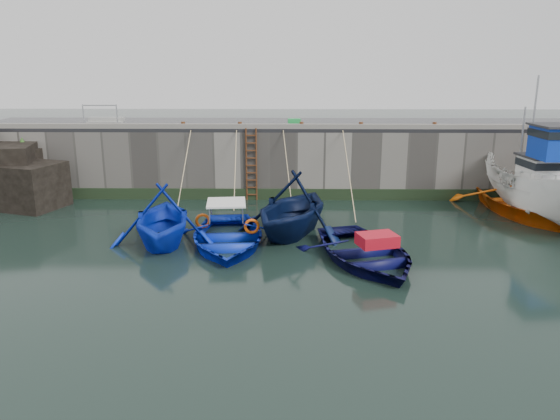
{
  "coord_description": "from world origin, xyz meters",
  "views": [
    {
      "loc": [
        -0.37,
        -13.76,
        5.92
      ],
      "look_at": [
        -0.64,
        3.74,
        1.2
      ],
      "focal_mm": 35.0,
      "sensor_mm": 36.0,
      "label": 1
    }
  ],
  "objects_px": {
    "boat_near_white": "(164,242)",
    "bollard_d": "(361,125)",
    "bollard_b": "(240,125)",
    "boat_far_orange": "(530,201)",
    "fish_crate": "(294,122)",
    "boat_near_navy": "(365,261)",
    "bollard_a": "(183,125)",
    "bollard_c": "(301,125)",
    "boat_near_blacktrim": "(292,233)",
    "boat_far_white": "(541,189)",
    "bollard_e": "(434,125)",
    "boat_near_blue": "(227,244)",
    "ladder": "(251,165)"
  },
  "relations": [
    {
      "from": "boat_near_white",
      "to": "bollard_d",
      "type": "bearing_deg",
      "value": 31.9
    },
    {
      "from": "boat_near_white",
      "to": "bollard_b",
      "type": "distance_m",
      "value": 7.45
    },
    {
      "from": "bollard_b",
      "to": "boat_far_orange",
      "type": "bearing_deg",
      "value": -10.95
    },
    {
      "from": "fish_crate",
      "to": "bollard_b",
      "type": "bearing_deg",
      "value": -160.01
    },
    {
      "from": "boat_near_white",
      "to": "boat_near_navy",
      "type": "relative_size",
      "value": 0.86
    },
    {
      "from": "bollard_a",
      "to": "bollard_c",
      "type": "distance_m",
      "value": 5.2
    },
    {
      "from": "boat_near_blacktrim",
      "to": "bollard_a",
      "type": "relative_size",
      "value": 17.27
    },
    {
      "from": "boat_far_orange",
      "to": "bollard_d",
      "type": "bearing_deg",
      "value": 155.63
    },
    {
      "from": "boat_far_white",
      "to": "bollard_c",
      "type": "bearing_deg",
      "value": 157.55
    },
    {
      "from": "fish_crate",
      "to": "boat_far_white",
      "type": "bearing_deg",
      "value": -27.84
    },
    {
      "from": "fish_crate",
      "to": "bollard_c",
      "type": "relative_size",
      "value": 2.04
    },
    {
      "from": "boat_far_white",
      "to": "bollard_e",
      "type": "relative_size",
      "value": 26.62
    },
    {
      "from": "boat_far_orange",
      "to": "bollard_e",
      "type": "height_order",
      "value": "boat_far_orange"
    },
    {
      "from": "bollard_d",
      "to": "boat_near_blue",
      "type": "bearing_deg",
      "value": -128.71
    },
    {
      "from": "bollard_e",
      "to": "bollard_d",
      "type": "bearing_deg",
      "value": 180.0
    },
    {
      "from": "fish_crate",
      "to": "boat_far_orange",
      "type": "bearing_deg",
      "value": -23.66
    },
    {
      "from": "boat_near_white",
      "to": "bollard_b",
      "type": "xyz_separation_m",
      "value": [
        2.14,
        6.33,
        3.3
      ]
    },
    {
      "from": "boat_near_white",
      "to": "boat_far_orange",
      "type": "bearing_deg",
      "value": 7.32
    },
    {
      "from": "boat_near_blacktrim",
      "to": "boat_far_orange",
      "type": "distance_m",
      "value": 10.19
    },
    {
      "from": "boat_far_orange",
      "to": "boat_near_white",
      "type": "bearing_deg",
      "value": -169.43
    },
    {
      "from": "ladder",
      "to": "boat_near_blacktrim",
      "type": "distance_m",
      "value": 5.49
    },
    {
      "from": "ladder",
      "to": "bollard_e",
      "type": "relative_size",
      "value": 11.43
    },
    {
      "from": "bollard_a",
      "to": "bollard_b",
      "type": "bearing_deg",
      "value": 0.0
    },
    {
      "from": "boat_far_orange",
      "to": "bollard_c",
      "type": "relative_size",
      "value": 28.21
    },
    {
      "from": "bollard_e",
      "to": "bollard_a",
      "type": "bearing_deg",
      "value": 180.0
    },
    {
      "from": "boat_near_blue",
      "to": "fish_crate",
      "type": "height_order",
      "value": "fish_crate"
    },
    {
      "from": "boat_far_white",
      "to": "bollard_a",
      "type": "bearing_deg",
      "value": 163.97
    },
    {
      "from": "boat_near_blacktrim",
      "to": "fish_crate",
      "type": "bearing_deg",
      "value": 111.28
    },
    {
      "from": "boat_far_orange",
      "to": "boat_far_white",
      "type": "bearing_deg",
      "value": -95.3
    },
    {
      "from": "ladder",
      "to": "bollard_d",
      "type": "bearing_deg",
      "value": 4.0
    },
    {
      "from": "boat_near_white",
      "to": "boat_near_blue",
      "type": "bearing_deg",
      "value": -13.75
    },
    {
      "from": "bollard_e",
      "to": "ladder",
      "type": "bearing_deg",
      "value": -177.6
    },
    {
      "from": "boat_near_blue",
      "to": "boat_far_white",
      "type": "xyz_separation_m",
      "value": [
        11.94,
        3.4,
        1.18
      ]
    },
    {
      "from": "boat_near_blacktrim",
      "to": "bollard_b",
      "type": "relative_size",
      "value": 17.27
    },
    {
      "from": "ladder",
      "to": "bollard_c",
      "type": "xyz_separation_m",
      "value": [
        2.2,
        0.34,
        1.71
      ]
    },
    {
      "from": "boat_near_navy",
      "to": "boat_near_blacktrim",
      "type": "bearing_deg",
      "value": 113.34
    },
    {
      "from": "boat_near_blue",
      "to": "boat_far_orange",
      "type": "bearing_deg",
      "value": 13.99
    },
    {
      "from": "fish_crate",
      "to": "bollard_b",
      "type": "distance_m",
      "value": 2.62
    },
    {
      "from": "boat_near_blue",
      "to": "fish_crate",
      "type": "relative_size",
      "value": 8.83
    },
    {
      "from": "boat_near_blacktrim",
      "to": "bollard_e",
      "type": "relative_size",
      "value": 17.27
    },
    {
      "from": "bollard_b",
      "to": "bollard_a",
      "type": "bearing_deg",
      "value": 180.0
    },
    {
      "from": "boat_far_white",
      "to": "fish_crate",
      "type": "bearing_deg",
      "value": 152.53
    },
    {
      "from": "bollard_c",
      "to": "bollard_e",
      "type": "relative_size",
      "value": 1.0
    },
    {
      "from": "boat_near_blue",
      "to": "bollard_a",
      "type": "xyz_separation_m",
      "value": [
        -2.56,
        6.53,
        3.3
      ]
    },
    {
      "from": "boat_near_blacktrim",
      "to": "boat_near_navy",
      "type": "xyz_separation_m",
      "value": [
        2.25,
        -2.76,
        0.0
      ]
    },
    {
      "from": "boat_far_orange",
      "to": "bollard_c",
      "type": "distance_m",
      "value": 9.99
    },
    {
      "from": "boat_near_blacktrim",
      "to": "boat_near_navy",
      "type": "relative_size",
      "value": 0.95
    },
    {
      "from": "boat_far_white",
      "to": "bollard_b",
      "type": "bearing_deg",
      "value": 161.53
    },
    {
      "from": "ladder",
      "to": "boat_near_blue",
      "type": "xyz_separation_m",
      "value": [
        -0.44,
        -6.2,
        -1.59
      ]
    },
    {
      "from": "boat_near_blacktrim",
      "to": "boat_far_orange",
      "type": "relative_size",
      "value": 0.61
    }
  ]
}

